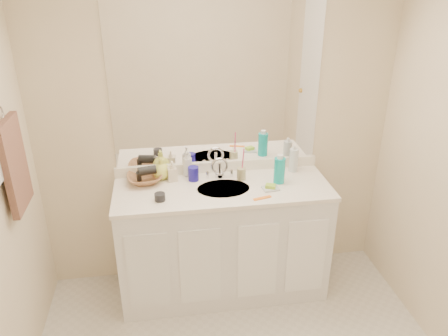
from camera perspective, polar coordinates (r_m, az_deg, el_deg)
name	(u,v)px	position (r m, az deg, el deg)	size (l,w,h in m)	color
wall_back	(217,131)	(3.19, -0.90, 4.89)	(2.60, 0.02, 2.40)	beige
vanity_cabinet	(223,241)	(3.30, -0.13, -9.52)	(1.50, 0.55, 0.85)	white
countertop	(223,189)	(3.07, -0.14, -2.74)	(1.52, 0.57, 0.03)	white
backsplash	(218,166)	(3.28, -0.83, 0.20)	(1.52, 0.03, 0.08)	white
sink_basin	(223,190)	(3.05, -0.09, -2.86)	(0.37, 0.37, 0.02)	beige
faucet	(220,170)	(3.18, -0.58, -0.30)	(0.02, 0.02, 0.11)	silver
mirror	(217,82)	(3.08, -0.93, 11.16)	(1.48, 0.01, 1.20)	white
blue_mug	(193,174)	(3.15, -4.02, -0.74)	(0.08, 0.08, 0.10)	#1D1698
tan_cup	(241,174)	(3.16, 2.27, -0.74)	(0.06, 0.06, 0.09)	tan
toothbrush	(243,160)	(3.12, 2.49, 1.03)	(0.01, 0.01, 0.18)	#DE3A70
mouthwash_bottle	(279,170)	(3.12, 7.25, -0.32)	(0.08, 0.08, 0.19)	#0EACAC
clear_pump_bottle	(294,160)	(3.31, 9.07, 1.03)	(0.07, 0.07, 0.18)	silver
soap_dish	(270,188)	(3.05, 6.09, -2.67)	(0.11, 0.09, 0.01)	silver
green_soap	(271,186)	(3.04, 6.10, -2.37)	(0.07, 0.05, 0.02)	#9DD032
orange_comb	(262,198)	(2.93, 5.02, -3.92)	(0.13, 0.03, 0.01)	orange
dark_jar	(160,197)	(2.92, -8.37, -3.77)	(0.07, 0.07, 0.05)	black
soap_bottle_white	(188,163)	(3.20, -4.77, 0.59)	(0.07, 0.08, 0.19)	silver
soap_bottle_cream	(172,171)	(3.15, -6.77, -0.41)	(0.07, 0.07, 0.15)	beige
soap_bottle_yellow	(161,168)	(3.18, -8.18, -0.03)	(0.13, 0.13, 0.16)	#E2EA5B
wicker_basket	(145,178)	(3.17, -10.30, -1.32)	(0.25, 0.25, 0.06)	brown
hair_dryer	(147,171)	(3.15, -10.02, -0.33)	(0.06, 0.06, 0.13)	black
towel_ring	(0,115)	(2.69, -27.22, 6.14)	(0.11, 0.11, 0.01)	silver
hand_towel	(15,165)	(2.78, -25.64, 0.35)	(0.04, 0.32, 0.55)	brown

